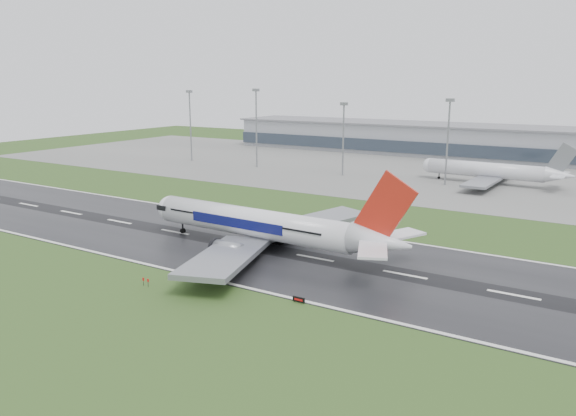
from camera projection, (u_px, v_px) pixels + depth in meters
The scene contains 11 objects.
ground at pixel (239, 244), 127.97m from camera, with size 520.00×520.00×0.00m, color #284519.
runway at pixel (239, 244), 127.96m from camera, with size 400.00×45.00×0.10m, color black.
apron at pixel (417, 171), 231.78m from camera, with size 400.00×130.00×0.08m, color slate.
terminal at pixel (457, 141), 279.95m from camera, with size 240.00×36.00×15.00m, color gray.
main_airliner at pixel (269, 208), 121.00m from camera, with size 65.98×62.84×19.48m, color silver, non-canonical shape.
parked_airliner at pixel (492, 162), 201.91m from camera, with size 54.59×50.83×16.00m, color silver, non-canonical shape.
runway_sign at pixel (299, 300), 93.94m from camera, with size 2.30×0.26×1.04m, color black, non-canonical shape.
floodmast_0 at pixel (191, 127), 259.59m from camera, with size 0.64×0.64×31.84m, color gray.
floodmast_1 at pixel (256, 130), 240.23m from camera, with size 0.64×0.64×32.78m, color gray.
floodmast_2 at pixel (343, 141), 219.39m from camera, with size 0.64×0.64×27.77m, color gray.
floodmast_3 at pixel (447, 144), 198.00m from camera, with size 0.64×0.64×29.89m, color gray.
Camera 1 is at (73.95, -98.78, 36.72)m, focal length 34.45 mm.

